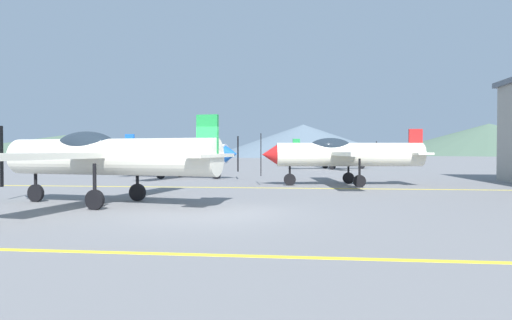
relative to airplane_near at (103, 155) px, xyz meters
name	(u,v)px	position (x,y,z in m)	size (l,w,h in m)	color
ground_plane	(211,213)	(3.93, -1.54, -1.61)	(400.00, 400.00, 0.00)	slate
apron_line_near	(151,253)	(3.93, -6.43, -1.61)	(80.00, 0.16, 0.01)	yellow
apron_line_far	(249,188)	(3.93, 6.88, -1.61)	(80.00, 0.16, 0.01)	yellow
airplane_near	(103,155)	(0.00, 0.00, 0.00)	(8.37, 9.58, 2.87)	silver
airplane_mid	(343,154)	(8.52, 8.78, 0.00)	(8.36, 9.59, 2.87)	silver
airplane_far	(178,153)	(-1.50, 13.65, 0.00)	(8.39, 9.53, 2.87)	silver
airplane_back	(334,152)	(9.43, 28.38, 0.00)	(8.39, 9.55, 2.87)	white
hill_left	(65,146)	(-65.43, 111.68, 1.60)	(80.53, 80.53, 6.42)	#4C6651
hill_centerleft	(303,141)	(6.39, 112.26, 2.97)	(53.27, 53.27, 9.18)	slate
hill_centerright	(489,139)	(75.43, 158.23, 4.29)	(84.53, 84.53, 11.81)	#4C6651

